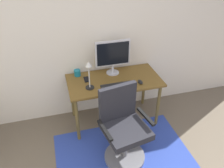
{
  "coord_description": "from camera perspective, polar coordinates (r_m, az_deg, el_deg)",
  "views": [
    {
      "loc": [
        -0.47,
        -0.74,
        2.34
      ],
      "look_at": [
        0.17,
        1.56,
        0.81
      ],
      "focal_mm": 36.96,
      "sensor_mm": 36.0,
      "label": 1
    }
  ],
  "objects": [
    {
      "name": "wall_back",
      "position": [
        3.16,
        -6.32,
        13.24
      ],
      "size": [
        6.0,
        0.1,
        2.6
      ],
      "primitive_type": "cube",
      "color": "beige",
      "rests_on": "ground"
    },
    {
      "name": "desk",
      "position": [
        3.16,
        0.53,
        -0.09
      ],
      "size": [
        1.26,
        0.64,
        0.71
      ],
      "color": "brown",
      "rests_on": "ground"
    },
    {
      "name": "computer_mouse",
      "position": [
        3.06,
        6.99,
        0.53
      ],
      "size": [
        0.06,
        0.1,
        0.03
      ],
      "primitive_type": "ellipsoid",
      "color": "black",
      "rests_on": "desk"
    },
    {
      "name": "office_chair",
      "position": [
        2.77,
        2.8,
        -11.48
      ],
      "size": [
        0.61,
        0.56,
        0.96
      ],
      "rotation": [
        0.0,
        0.0,
        0.18
      ],
      "color": "slate",
      "rests_on": "ground"
    },
    {
      "name": "keyboard",
      "position": [
        2.97,
        1.34,
        -0.45
      ],
      "size": [
        0.43,
        0.13,
        0.02
      ],
      "primitive_type": "cube",
      "color": "black",
      "rests_on": "desk"
    },
    {
      "name": "monitor",
      "position": [
        3.14,
        0.19,
        7.26
      ],
      "size": [
        0.48,
        0.18,
        0.48
      ],
      "color": "#B2B2B7",
      "rests_on": "desk"
    },
    {
      "name": "desk_lamp",
      "position": [
        2.84,
        -5.73,
        2.95
      ],
      "size": [
        0.11,
        0.11,
        0.38
      ],
      "color": "black",
      "rests_on": "desk"
    },
    {
      "name": "cell_phone",
      "position": [
        3.13,
        -6.32,
        1.15
      ],
      "size": [
        0.07,
        0.14,
        0.01
      ],
      "primitive_type": "cube",
      "rotation": [
        0.0,
        0.0,
        -0.02
      ],
      "color": "black",
      "rests_on": "desk"
    },
    {
      "name": "coffee_cup",
      "position": [
        3.23,
        -8.58,
        2.75
      ],
      "size": [
        0.09,
        0.09,
        0.09
      ],
      "primitive_type": "cylinder",
      "color": "#166D81",
      "rests_on": "desk"
    },
    {
      "name": "area_rug",
      "position": [
        3.1,
        2.51,
        -16.34
      ],
      "size": [
        1.67,
        1.04,
        0.01
      ],
      "primitive_type": "cube",
      "color": "#2B419A",
      "rests_on": "ground"
    }
  ]
}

